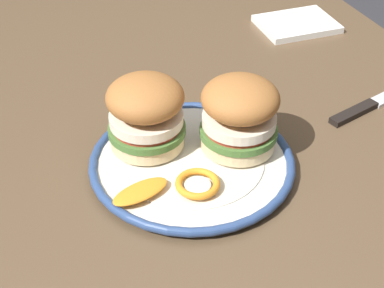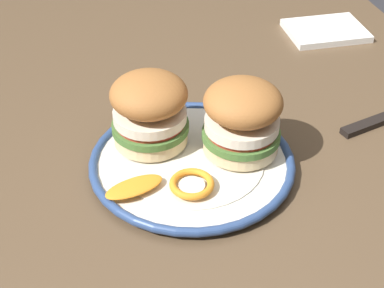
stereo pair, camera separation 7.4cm
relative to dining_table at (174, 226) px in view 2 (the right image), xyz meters
The scene contains 7 objects.
dining_table is the anchor object (origin of this frame).
dinner_plate 0.10m from the dining_table, 122.30° to the left, with size 0.27×0.27×0.02m.
sandwich_half_left 0.17m from the dining_table, 168.90° to the right, with size 0.13×0.13×0.10m.
sandwich_half_right 0.18m from the dining_table, 103.05° to the left, with size 0.14×0.14×0.10m.
orange_peel_curled 0.11m from the dining_table, 23.80° to the left, with size 0.08×0.08×0.01m.
orange_peel_strip_long 0.12m from the dining_table, 65.99° to the right, with size 0.05×0.08×0.01m.
folded_napkin 0.51m from the dining_table, 132.28° to the left, with size 0.14×0.11×0.01m, color white.
Camera 2 is at (0.56, -0.12, 1.23)m, focal length 54.48 mm.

